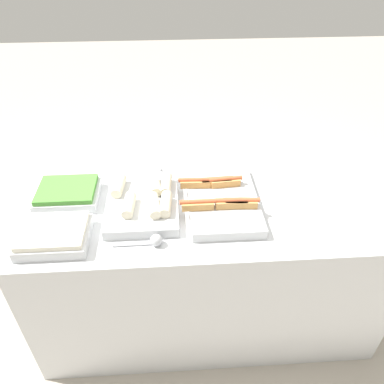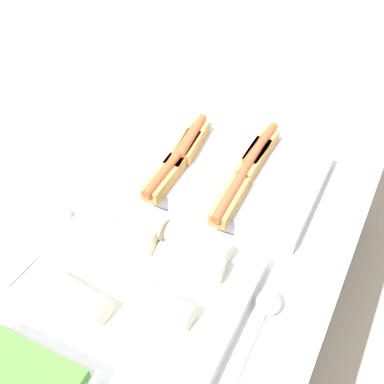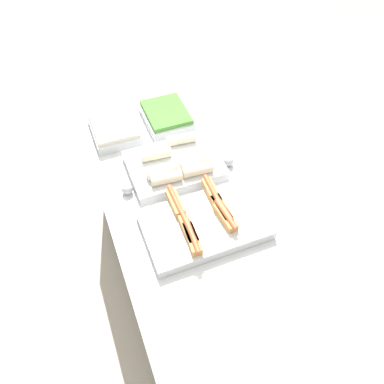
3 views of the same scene
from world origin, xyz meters
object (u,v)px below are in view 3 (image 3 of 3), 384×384
object	(u,v)px
tray_hotdogs	(204,223)
tray_wraps	(175,165)
serving_spoon_near	(127,188)
serving_spoon_far	(227,160)
tray_side_front	(115,128)
tray_side_back	(166,116)

from	to	relation	value
tray_hotdogs	tray_wraps	xyz separation A→B (m)	(-0.38, 0.00, 0.00)
tray_hotdogs	serving_spoon_near	size ratio (longest dim) A/B	2.42
serving_spoon_far	tray_side_front	bearing A→B (deg)	-132.65
tray_side_front	serving_spoon_near	distance (m)	0.43
tray_side_front	serving_spoon_near	xyz separation A→B (m)	(0.43, -0.05, -0.01)
serving_spoon_near	serving_spoon_far	xyz separation A→B (m)	(0.00, 0.52, -0.00)
tray_wraps	tray_side_back	size ratio (longest dim) A/B	1.50
tray_hotdogs	tray_side_front	world-z (taller)	tray_hotdogs
tray_hotdogs	serving_spoon_near	xyz separation A→B (m)	(-0.32, -0.26, -0.01)
serving_spoon_far	tray_hotdogs	bearing A→B (deg)	-39.01
tray_side_back	serving_spoon_near	bearing A→B (deg)	-38.73
tray_hotdogs	tray_side_back	size ratio (longest dim) A/B	1.75
tray_wraps	tray_side_front	bearing A→B (deg)	-150.87
tray_side_front	serving_spoon_far	world-z (taller)	tray_side_front
tray_side_back	serving_spoon_near	size ratio (longest dim) A/B	1.38
tray_side_front	tray_hotdogs	bearing A→B (deg)	15.63
tray_wraps	serving_spoon_near	xyz separation A→B (m)	(0.05, -0.26, -0.01)
tray_side_back	serving_spoon_far	xyz separation A→B (m)	(0.43, 0.18, -0.01)
tray_side_back	serving_spoon_far	size ratio (longest dim) A/B	1.32
tray_wraps	tray_side_front	xyz separation A→B (m)	(-0.38, -0.21, -0.00)
tray_side_back	serving_spoon_near	distance (m)	0.55
tray_hotdogs	serving_spoon_far	distance (m)	0.41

